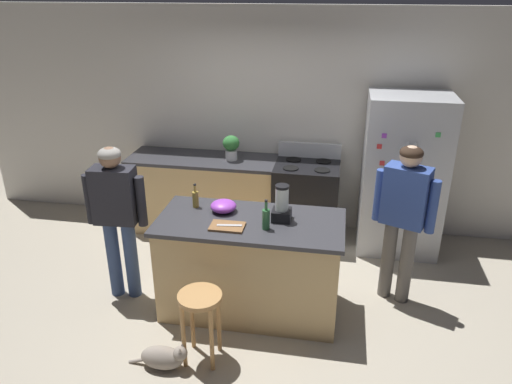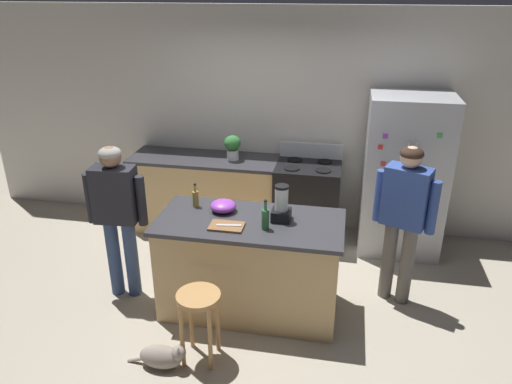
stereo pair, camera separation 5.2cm
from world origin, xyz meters
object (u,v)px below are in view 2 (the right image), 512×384
person_by_sink_right (404,211)px  blender_appliance (281,206)px  stove_range (307,201)px  cutting_board (227,226)px  bar_stool (199,309)px  bottle_olive_oil (265,218)px  person_by_island_left (117,209)px  refrigerator (404,176)px  chef_knife (229,225)px  cat (163,356)px  bottle_vinegar (196,198)px  kitchen_island (250,265)px  mixing_bowl (223,206)px  potted_plant (233,146)px

person_by_sink_right → blender_appliance: (-1.10, -0.37, 0.13)m
stove_range → cutting_board: stove_range is taller
bar_stool → bottle_olive_oil: bearing=54.6°
person_by_island_left → person_by_sink_right: bearing=9.0°
refrigerator → chef_knife: 2.33m
person_by_island_left → cutting_board: person_by_island_left is taller
cat → bottle_vinegar: size_ratio=2.20×
bottle_olive_oil → chef_knife: bearing=-173.6°
stove_range → person_by_island_left: 2.31m
bottle_olive_oil → stove_range: bearing=82.2°
blender_appliance → chef_knife: (-0.43, -0.23, -0.12)m
kitchen_island → mixing_bowl: (-0.28, 0.14, 0.53)m
stove_range → potted_plant: potted_plant is taller
bottle_vinegar → kitchen_island: bearing=-18.6°
person_by_sink_right → mixing_bowl: 1.68m
bar_stool → chef_knife: (0.12, 0.58, 0.48)m
person_by_sink_right → cat: (-1.93, -1.34, -0.86)m
bottle_olive_oil → chef_knife: size_ratio=1.25×
cat → cutting_board: bearing=63.1°
cutting_board → refrigerator: bearing=45.4°
kitchen_island → bottle_olive_oil: size_ratio=6.14×
kitchen_island → cutting_board: size_ratio=5.65×
stove_range → cat: 2.64m
person_by_island_left → bottle_vinegar: person_by_island_left is taller
kitchen_island → person_by_island_left: size_ratio=1.08×
stove_range → person_by_island_left: (-1.68, -1.52, 0.46)m
person_by_sink_right → person_by_island_left: bearing=-171.0°
stove_range → potted_plant: (-0.92, 0.03, 0.64)m
person_by_island_left → bottle_vinegar: 0.75m
refrigerator → bottle_vinegar: (-2.04, -1.31, 0.13)m
stove_range → person_by_sink_right: size_ratio=0.71×
person_by_sink_right → bar_stool: bearing=-144.5°
stove_range → mixing_bowl: size_ratio=4.69×
potted_plant → person_by_sink_right: bearing=-30.5°
bar_stool → bottle_olive_oil: (0.43, 0.61, 0.56)m
kitchen_island → mixing_bowl: bearing=153.7°
refrigerator → stove_range: refrigerator is taller
kitchen_island → bar_stool: size_ratio=2.65×
cat → blender_appliance: size_ratio=1.54×
cutting_board → chef_knife: bearing=0.0°
kitchen_island → bottle_olive_oil: bearing=-39.2°
kitchen_island → person_by_sink_right: bearing=17.2°
person_by_island_left → bottle_olive_oil: (1.46, -0.14, 0.11)m
blender_appliance → stove_range: bearing=85.4°
potted_plant → mixing_bowl: 1.44m
kitchen_island → bar_stool: 0.79m
person_by_island_left → cat: size_ratio=3.03×
bar_stool → chef_knife: 0.76m
kitchen_island → mixing_bowl: 0.61m
bar_stool → mixing_bowl: bearing=90.7°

